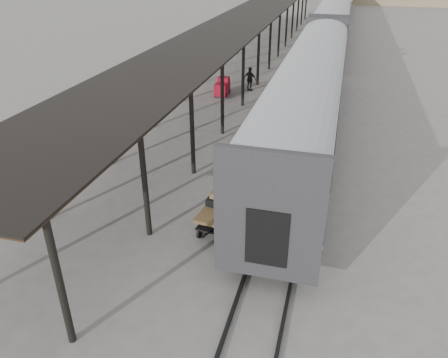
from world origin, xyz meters
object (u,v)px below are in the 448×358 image
object	(u,v)px
luggage_tug	(222,87)
pedestrian	(250,79)
baggage_cart	(223,212)
porter	(221,194)

from	to	relation	value
luggage_tug	pedestrian	world-z (taller)	pedestrian
pedestrian	baggage_cart	bearing A→B (deg)	116.83
porter	pedestrian	bearing A→B (deg)	31.37
baggage_cart	luggage_tug	world-z (taller)	luggage_tug
luggage_tug	porter	world-z (taller)	porter
baggage_cart	pedestrian	distance (m)	17.43
baggage_cart	pedestrian	size ratio (longest dim) A/B	1.51
porter	pedestrian	world-z (taller)	porter
luggage_tug	pedestrian	size ratio (longest dim) A/B	0.82
luggage_tug	pedestrian	bearing A→B (deg)	43.82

